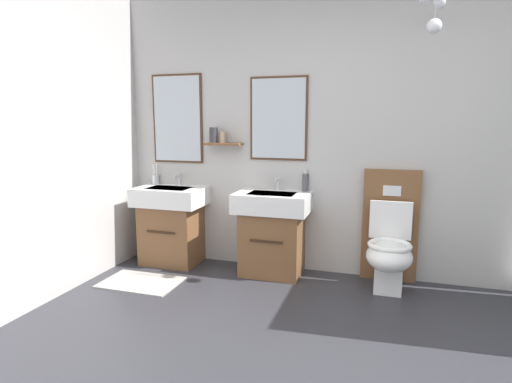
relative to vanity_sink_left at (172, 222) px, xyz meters
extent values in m
cube|color=#B7B5B2|center=(1.80, 0.26, 0.96)|extent=(4.82, 0.12, 2.75)
cube|color=#4C301E|center=(0.00, 0.19, 1.02)|extent=(0.54, 0.02, 0.88)
cube|color=silver|center=(0.00, 0.18, 1.02)|extent=(0.50, 0.01, 0.84)
cube|color=#4C301E|center=(1.05, 0.19, 1.02)|extent=(0.55, 0.02, 0.77)
cube|color=silver|center=(1.05, 0.18, 1.02)|extent=(0.51, 0.01, 0.73)
cube|color=brown|center=(0.52, 0.12, 0.79)|extent=(0.36, 0.14, 0.02)
cylinder|color=#333338|center=(0.42, 0.12, 0.87)|extent=(0.08, 0.08, 0.15)
cylinder|color=gray|center=(0.51, 0.13, 0.85)|extent=(0.06, 0.06, 0.11)
sphere|color=silver|center=(2.34, -0.06, 1.87)|extent=(0.09, 0.09, 0.09)
sphere|color=silver|center=(2.30, -0.27, 1.67)|extent=(0.11, 0.11, 0.11)
cube|color=#9E9993|center=(0.00, -0.59, -0.41)|extent=(0.68, 0.44, 0.01)
cube|color=brown|center=(0.00, 0.00, -0.12)|extent=(0.55, 0.42, 0.59)
cube|color=#342214|center=(0.00, -0.22, -0.05)|extent=(0.30, 0.01, 0.02)
cube|color=white|center=(0.00, 0.00, 0.27)|extent=(0.68, 0.47, 0.18)
cube|color=silver|center=(0.00, -0.03, 0.34)|extent=(0.42, 0.26, 0.03)
cylinder|color=silver|center=(0.00, 0.19, 0.41)|extent=(0.03, 0.03, 0.11)
cylinder|color=silver|center=(0.00, 0.13, 0.46)|extent=(0.02, 0.11, 0.02)
cube|color=brown|center=(1.05, 0.00, -0.12)|extent=(0.55, 0.42, 0.59)
cube|color=#342214|center=(1.05, -0.22, -0.05)|extent=(0.30, 0.01, 0.02)
cube|color=white|center=(1.05, 0.00, 0.27)|extent=(0.68, 0.47, 0.18)
cube|color=silver|center=(1.05, -0.03, 0.34)|extent=(0.42, 0.26, 0.03)
cylinder|color=silver|center=(1.05, 0.19, 0.41)|extent=(0.03, 0.03, 0.11)
cylinder|color=silver|center=(1.05, 0.13, 0.46)|extent=(0.02, 0.11, 0.02)
cube|color=brown|center=(2.08, 0.18, 0.09)|extent=(0.48, 0.10, 1.00)
cube|color=silver|center=(2.08, 0.13, 0.41)|extent=(0.15, 0.01, 0.09)
cube|color=white|center=(2.08, -0.08, -0.24)|extent=(0.22, 0.30, 0.34)
ellipsoid|color=white|center=(2.08, -0.16, -0.09)|extent=(0.37, 0.46, 0.24)
torus|color=white|center=(2.08, -0.16, 0.00)|extent=(0.35, 0.35, 0.04)
cube|color=white|center=(2.08, 0.06, 0.16)|extent=(0.35, 0.03, 0.33)
cylinder|color=silver|center=(-0.26, 0.16, 0.40)|extent=(0.07, 0.07, 0.09)
cylinder|color=white|center=(-0.24, 0.15, 0.46)|extent=(0.03, 0.02, 0.17)
cube|color=white|center=(-0.23, 0.15, 0.55)|extent=(0.02, 0.02, 0.03)
cylinder|color=white|center=(-0.27, 0.16, 0.46)|extent=(0.01, 0.01, 0.16)
cube|color=white|center=(-0.27, 0.16, 0.54)|extent=(0.01, 0.02, 0.03)
cylinder|color=#4C4C51|center=(1.32, 0.17, 0.44)|extent=(0.06, 0.06, 0.17)
cylinder|color=silver|center=(1.32, 0.17, 0.54)|extent=(0.02, 0.02, 0.04)
camera|label=1|loc=(2.01, -3.60, 1.00)|focal=29.01mm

